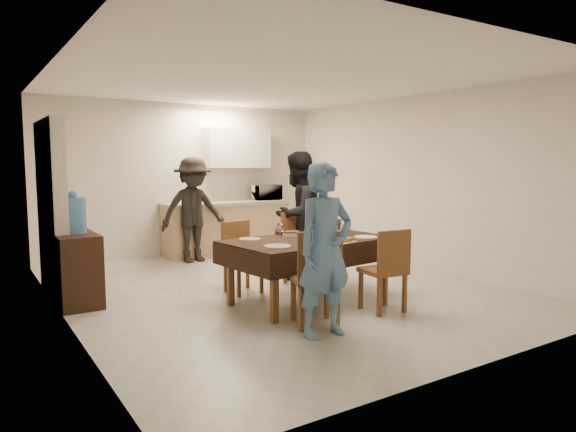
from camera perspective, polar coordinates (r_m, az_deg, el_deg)
name	(u,v)px	position (r m, az deg, el deg)	size (l,w,h in m)	color
floor	(277,288)	(6.60, -1.25, -8.03)	(5.00, 6.00, 0.02)	#B2B3AD
ceiling	(276,80)	(6.48, -1.31, 14.89)	(5.00, 6.00, 0.02)	white
wall_back	(187,179)	(9.10, -11.21, 4.00)	(5.00, 0.02, 2.60)	silver
wall_front	(483,202)	(4.16, 20.84, 1.48)	(5.00, 0.02, 2.60)	silver
wall_left	(60,193)	(5.53, -23.98, 2.38)	(0.02, 6.00, 2.60)	silver
wall_right	(418,182)	(8.00, 14.22, 3.67)	(0.02, 6.00, 2.60)	silver
stub_partition	(52,208)	(6.75, -24.78, 0.77)	(0.15, 1.40, 2.10)	beige
kitchen_base_cabinet	(227,229)	(9.12, -6.84, -1.41)	(2.20, 0.60, 0.86)	tan
kitchen_worktop	(226,203)	(9.07, -6.88, 1.44)	(2.24, 0.64, 0.05)	#9D9D99
upper_cabinet	(237,148)	(9.30, -5.66, 7.51)	(1.20, 0.34, 0.70)	white
dining_table	(309,242)	(5.87, 2.29, -2.87)	(1.96, 1.27, 0.73)	black
chair_near_left	(320,268)	(4.96, 3.61, -5.81)	(0.56, 0.58, 0.52)	brown
chair_near_right	(389,262)	(5.54, 11.12, -5.03)	(0.45, 0.45, 0.49)	brown
chair_far_left	(246,251)	(6.23, -4.66, -3.88)	(0.42, 0.42, 0.47)	brown
chair_far_right	(308,241)	(6.68, 2.21, -2.79)	(0.53, 0.54, 0.51)	brown
console	(76,269)	(6.29, -22.52, -5.43)	(0.44, 0.87, 0.81)	black
water_jug	(73,216)	(6.20, -22.74, 0.05)	(0.27, 0.27, 0.40)	#5290D4
wine_bottle	(302,224)	(5.86, 1.62, -0.94)	(0.08, 0.08, 0.33)	black
water_pitcher	(336,228)	(6.02, 5.30, -1.32)	(0.14, 0.14, 0.21)	white
savoury_tart	(336,240)	(5.62, 5.36, -2.69)	(0.39, 0.29, 0.05)	#BD9037
salad_bowl	(320,232)	(6.18, 3.62, -1.79)	(0.18, 0.18, 0.07)	silver
mushroom_dish	(292,235)	(6.07, 0.39, -2.07)	(0.22, 0.22, 0.04)	silver
wine_glass_a	(279,236)	(5.35, -1.00, -2.24)	(0.09, 0.09, 0.21)	white
wine_glass_b	(333,225)	(6.38, 5.06, -1.05)	(0.08, 0.08, 0.18)	white
wine_glass_c	(280,229)	(5.99, -0.91, -1.49)	(0.08, 0.08, 0.18)	white
plate_near_left	(278,246)	(5.29, -1.17, -3.38)	(0.28, 0.28, 0.02)	silver
plate_near_right	(366,237)	(6.00, 8.65, -2.34)	(0.27, 0.27, 0.02)	silver
plate_far_left	(250,239)	(5.81, -4.27, -2.57)	(0.24, 0.24, 0.01)	silver
plate_far_right	(334,231)	(6.46, 5.13, -1.70)	(0.28, 0.28, 0.02)	silver
microwave	(266,192)	(9.44, -2.41, 2.64)	(0.49, 0.33, 0.27)	white
person_near	(325,250)	(4.70, 4.15, -3.79)	(0.59, 0.38, 1.60)	#537BA9
person_far	(298,216)	(7.02, 1.06, 0.05)	(0.85, 0.66, 1.75)	black
person_kitchen	(193,210)	(8.34, -10.47, 0.66)	(1.08, 0.62, 1.68)	black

